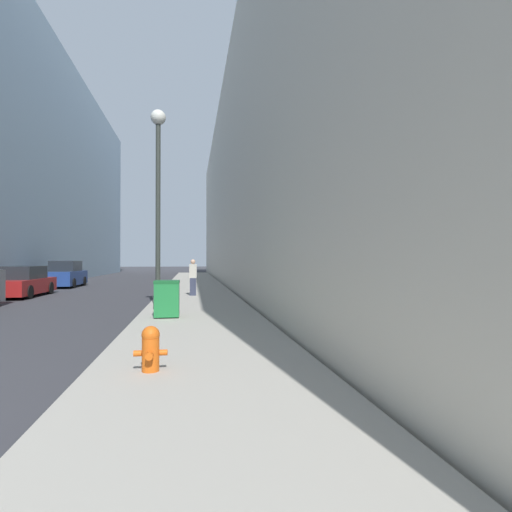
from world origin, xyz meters
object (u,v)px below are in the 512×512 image
(lamppost, at_px, (158,181))
(pedestrian_on_sidewalk, at_px, (193,277))
(parked_sedan_far, at_px, (66,275))
(trash_bin, at_px, (167,298))
(parked_sedan_near, at_px, (22,283))
(fire_hydrant, at_px, (151,348))

(lamppost, distance_m, pedestrian_on_sidewalk, 6.18)
(lamppost, distance_m, parked_sedan_far, 16.20)
(parked_sedan_far, xyz_separation_m, pedestrian_on_sidewalk, (8.26, -9.16, 0.20))
(trash_bin, distance_m, parked_sedan_near, 11.95)
(lamppost, relative_size, parked_sedan_far, 1.61)
(lamppost, xyz_separation_m, parked_sedan_near, (-7.10, 7.27, -3.80))
(fire_hydrant, relative_size, lamppost, 0.10)
(lamppost, height_order, parked_sedan_near, lamppost)
(parked_sedan_near, height_order, parked_sedan_far, parked_sedan_far)
(parked_sedan_near, relative_size, parked_sedan_far, 1.09)
(fire_hydrant, bearing_deg, trash_bin, 90.97)
(fire_hydrant, xyz_separation_m, parked_sedan_far, (-7.58, 21.80, 0.29))
(parked_sedan_near, relative_size, pedestrian_on_sidewalk, 2.72)
(lamppost, bearing_deg, trash_bin, -78.17)
(trash_bin, relative_size, parked_sedan_far, 0.26)
(trash_bin, bearing_deg, lamppost, 101.83)
(fire_hydrant, bearing_deg, parked_sedan_near, 116.99)
(pedestrian_on_sidewalk, bearing_deg, fire_hydrant, -93.06)
(fire_hydrant, height_order, trash_bin, trash_bin)
(trash_bin, distance_m, lamppost, 4.32)
(fire_hydrant, xyz_separation_m, trash_bin, (-0.10, 5.68, 0.20))
(trash_bin, bearing_deg, fire_hydrant, -89.03)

